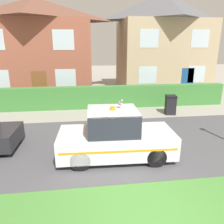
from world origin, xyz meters
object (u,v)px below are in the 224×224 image
Objects in this scene: wheelie_bin at (170,105)px; cat at (120,103)px; house_right at (162,43)px; police_car at (115,137)px; house_left at (38,47)px.

cat is at bearing -121.05° from wheelie_bin.
police_car is at bearing -115.77° from house_right.
wheelie_bin is at bearing 52.37° from police_car.
police_car is 1.17m from cat.
house_left reaches higher than police_car.
police_car is 0.47× the size of house_left.
cat is 5.94m from wheelie_bin.
police_car is 12.76m from house_left.
wheelie_bin is (3.65, 4.48, -1.39)m from cat.
house_right is 7.23× the size of wheelie_bin.
house_left reaches higher than wheelie_bin.
house_left is 1.08× the size of house_right.
police_car is at bearing -69.02° from house_left.
house_right is at bearing 121.30° from cat.
cat is 12.50m from house_left.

